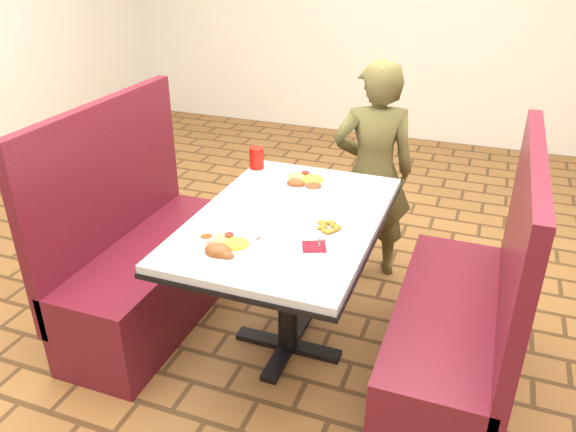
% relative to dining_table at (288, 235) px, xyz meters
% --- Properties ---
extents(dining_table, '(0.81, 1.21, 0.75)m').
position_rel_dining_table_xyz_m(dining_table, '(0.00, 0.00, 0.00)').
color(dining_table, silver).
rests_on(dining_table, ground).
extents(booth_bench_left, '(0.47, 1.20, 1.17)m').
position_rel_dining_table_xyz_m(booth_bench_left, '(-0.80, 0.00, -0.32)').
color(booth_bench_left, maroon).
rests_on(booth_bench_left, ground).
extents(booth_bench_right, '(0.47, 1.20, 1.17)m').
position_rel_dining_table_xyz_m(booth_bench_right, '(0.80, 0.00, -0.32)').
color(booth_bench_right, maroon).
rests_on(booth_bench_right, ground).
extents(diner_person, '(0.55, 0.45, 1.30)m').
position_rel_dining_table_xyz_m(diner_person, '(0.20, 0.87, -0.00)').
color(diner_person, brown).
rests_on(diner_person, ground).
extents(near_dinner_plate, '(0.26, 0.26, 0.08)m').
position_rel_dining_table_xyz_m(near_dinner_plate, '(-0.13, -0.38, 0.12)').
color(near_dinner_plate, white).
rests_on(near_dinner_plate, dining_table).
extents(far_dinner_plate, '(0.28, 0.28, 0.07)m').
position_rel_dining_table_xyz_m(far_dinner_plate, '(-0.04, 0.36, 0.12)').
color(far_dinner_plate, white).
rests_on(far_dinner_plate, dining_table).
extents(plantain_plate, '(0.18, 0.18, 0.03)m').
position_rel_dining_table_xyz_m(plantain_plate, '(0.21, -0.07, 0.11)').
color(plantain_plate, white).
rests_on(plantain_plate, dining_table).
extents(maroon_napkin, '(0.12, 0.12, 0.00)m').
position_rel_dining_table_xyz_m(maroon_napkin, '(0.20, -0.22, 0.10)').
color(maroon_napkin, maroon).
rests_on(maroon_napkin, dining_table).
extents(spoon_utensil, '(0.04, 0.11, 0.00)m').
position_rel_dining_table_xyz_m(spoon_utensil, '(0.20, -0.17, 0.10)').
color(spoon_utensil, silver).
rests_on(spoon_utensil, dining_table).
extents(red_tumbler, '(0.08, 0.08, 0.12)m').
position_rel_dining_table_xyz_m(red_tumbler, '(-0.36, 0.48, 0.15)').
color(red_tumbler, red).
rests_on(red_tumbler, dining_table).
extents(paper_napkin, '(0.22, 0.19, 0.01)m').
position_rel_dining_table_xyz_m(paper_napkin, '(0.25, -0.47, 0.10)').
color(paper_napkin, white).
rests_on(paper_napkin, dining_table).
extents(knife_utensil, '(0.03, 0.18, 0.00)m').
position_rel_dining_table_xyz_m(knife_utensil, '(-0.04, -0.33, 0.11)').
color(knife_utensil, silver).
rests_on(knife_utensil, dining_table).
extents(fork_utensil, '(0.10, 0.14, 0.00)m').
position_rel_dining_table_xyz_m(fork_utensil, '(-0.12, -0.36, 0.11)').
color(fork_utensil, silver).
rests_on(fork_utensil, dining_table).
extents(lettuce_shreds, '(0.28, 0.32, 0.00)m').
position_rel_dining_table_xyz_m(lettuce_shreds, '(0.04, 0.06, 0.10)').
color(lettuce_shreds, '#7EAC45').
rests_on(lettuce_shreds, dining_table).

